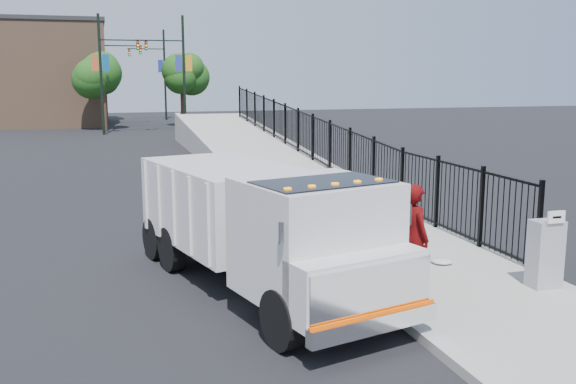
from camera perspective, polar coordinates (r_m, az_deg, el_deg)
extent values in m
plane|color=black|center=(13.73, 3.96, -6.44)|extent=(120.00, 120.00, 0.00)
cube|color=#9E998E|center=(12.81, 15.31, -7.75)|extent=(3.55, 12.00, 0.12)
cube|color=#ADAAA3|center=(11.94, 7.31, -8.69)|extent=(0.30, 12.00, 0.16)
cube|color=#9E998E|center=(29.37, -2.92, 2.56)|extent=(3.95, 24.06, 3.19)
cube|color=black|center=(25.83, 2.20, 3.51)|extent=(0.10, 28.00, 1.80)
cube|color=black|center=(12.20, -3.10, -6.12)|extent=(2.45, 6.26, 0.20)
cube|color=silver|center=(10.20, 2.37, -4.06)|extent=(2.59, 2.49, 1.83)
cube|color=silver|center=(9.43, 6.19, -8.22)|extent=(2.24, 1.16, 0.92)
cube|color=silver|center=(9.18, 7.47, -8.78)|extent=(2.06, 0.60, 0.78)
cube|color=silver|center=(9.28, 7.69, -11.57)|extent=(2.17, 0.71, 0.26)
cube|color=#FF4F00|center=(9.23, 7.71, -10.78)|extent=(2.14, 0.60, 0.05)
cube|color=black|center=(9.89, 3.12, -1.26)|extent=(2.25, 1.66, 0.78)
cube|color=silver|center=(13.02, -5.58, -0.95)|extent=(3.09, 4.27, 1.56)
cube|color=silver|center=(8.76, -0.62, -3.68)|extent=(0.07, 0.07, 0.32)
cube|color=silver|center=(10.08, 10.71, -2.01)|extent=(0.07, 0.07, 0.32)
cube|color=orange|center=(9.12, -0.04, 0.23)|extent=(0.11, 0.09, 0.05)
cube|color=orange|center=(9.33, 2.14, 0.45)|extent=(0.11, 0.09, 0.05)
cube|color=orange|center=(9.56, 4.21, 0.67)|extent=(0.11, 0.09, 0.05)
cube|color=orange|center=(9.80, 6.18, 0.87)|extent=(0.11, 0.09, 0.05)
cube|color=orange|center=(10.05, 8.06, 1.07)|extent=(0.11, 0.09, 0.05)
cylinder|color=black|center=(9.50, -0.48, -11.26)|extent=(0.51, 0.96, 0.92)
cylinder|color=black|center=(10.53, 8.71, -9.17)|extent=(0.51, 0.96, 0.92)
cylinder|color=black|center=(13.37, -10.26, -5.00)|extent=(0.51, 0.96, 0.92)
cylinder|color=black|center=(14.12, -2.93, -4.02)|extent=(0.51, 0.96, 0.92)
cylinder|color=black|center=(14.29, -11.69, -4.06)|extent=(0.51, 0.96, 0.92)
cylinder|color=black|center=(15.00, -4.74, -3.19)|extent=(0.51, 0.96, 0.92)
imported|color=#4C0506|center=(11.73, 11.14, -3.99)|extent=(0.57, 0.77, 1.94)
cube|color=gray|center=(12.65, 21.89, -5.12)|extent=(0.55, 0.40, 1.25)
cube|color=white|center=(12.32, 22.74, -2.07)|extent=(0.35, 0.04, 0.22)
ellipsoid|color=silver|center=(13.70, 13.53, -5.97)|extent=(0.45, 0.45, 0.11)
cylinder|color=black|center=(45.42, -16.29, 9.96)|extent=(0.18, 0.18, 8.00)
cube|color=black|center=(45.51, -14.37, 12.95)|extent=(3.20, 0.08, 0.08)
cube|color=black|center=(45.57, -12.50, 12.58)|extent=(0.18, 0.22, 0.60)
cube|color=#0D4F88|center=(45.43, -15.89, 10.99)|extent=(0.45, 0.04, 1.10)
cube|color=#C34F28|center=(45.42, -16.79, 10.94)|extent=(0.45, 0.04, 1.10)
cylinder|color=black|center=(45.60, -9.23, 10.23)|extent=(0.18, 0.18, 8.00)
cube|color=black|center=(45.49, -11.36, 13.07)|extent=(3.20, 0.08, 0.08)
cube|color=black|center=(45.36, -13.20, 12.56)|extent=(0.18, 0.22, 0.60)
cube|color=orange|center=(45.65, -8.81, 11.25)|extent=(0.45, 0.04, 1.10)
cube|color=#283493|center=(45.56, -9.70, 11.22)|extent=(0.45, 0.04, 1.10)
cylinder|color=black|center=(53.84, -16.19, 9.95)|extent=(0.18, 0.18, 8.00)
cube|color=black|center=(53.93, -14.57, 12.47)|extent=(3.20, 0.08, 0.08)
cube|color=black|center=(53.98, -12.99, 12.17)|extent=(0.18, 0.22, 0.60)
cube|color=navy|center=(53.85, -15.85, 10.82)|extent=(0.45, 0.04, 1.10)
cube|color=orange|center=(53.85, -16.61, 10.78)|extent=(0.45, 0.04, 1.10)
cylinder|color=black|center=(59.75, -10.89, 10.16)|extent=(0.18, 0.18, 8.00)
cube|color=black|center=(59.66, -12.53, 12.32)|extent=(3.20, 0.08, 0.08)
cube|color=black|center=(59.57, -13.93, 11.93)|extent=(0.18, 0.22, 0.60)
cube|color=#DA6009|center=(59.79, -10.58, 10.94)|extent=(0.45, 0.04, 1.10)
cube|color=#212C97|center=(59.72, -11.26, 10.92)|extent=(0.45, 0.04, 1.10)
cylinder|color=#382314|center=(48.77, -16.03, 7.14)|extent=(0.36, 0.36, 3.20)
sphere|color=#194714|center=(48.71, -16.17, 9.96)|extent=(3.07, 3.07, 3.07)
cylinder|color=#382314|center=(51.76, -9.32, 7.56)|extent=(0.36, 0.36, 3.20)
sphere|color=#194714|center=(51.71, -9.40, 10.22)|extent=(2.65, 2.65, 2.65)
cylinder|color=#382314|center=(60.32, -16.35, 7.65)|extent=(0.36, 0.36, 3.20)
sphere|color=#194714|center=(60.28, -16.47, 9.93)|extent=(3.21, 3.21, 3.21)
cube|color=#8C664C|center=(56.50, -21.06, 9.67)|extent=(10.00, 10.00, 8.00)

